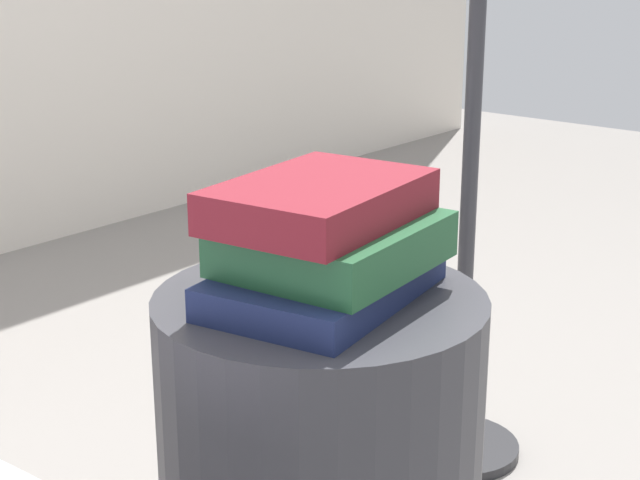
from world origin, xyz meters
TOP-DOWN VIEW (x-y plane):
  - book_navy at (-0.00, -0.01)m, footprint 0.32×0.24m
  - book_forest at (0.01, -0.01)m, footprint 0.26×0.23m
  - book_maroon at (-0.00, -0.00)m, footprint 0.28×0.21m

SIDE VIEW (x-z plane):
  - book_navy at x=0.00m, z-range 0.55..0.60m
  - book_forest at x=0.01m, z-range 0.60..0.65m
  - book_maroon at x=0.00m, z-range 0.65..0.70m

